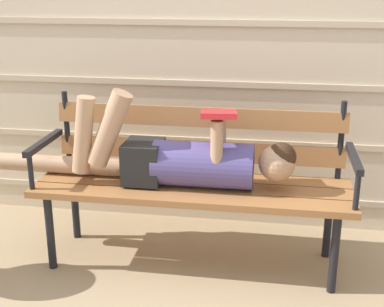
{
  "coord_description": "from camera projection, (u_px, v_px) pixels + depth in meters",
  "views": [
    {
      "loc": [
        0.42,
        -2.47,
        1.52
      ],
      "look_at": [
        0.0,
        0.14,
        0.64
      ],
      "focal_mm": 49.49,
      "sensor_mm": 36.0,
      "label": 1
    }
  ],
  "objects": [
    {
      "name": "ground_plane",
      "position": [
        188.0,
        274.0,
        2.86
      ],
      "size": [
        12.0,
        12.0,
        0.0
      ],
      "primitive_type": "plane",
      "color": "tan"
    },
    {
      "name": "park_bench",
      "position": [
        194.0,
        173.0,
        2.89
      ],
      "size": [
        1.7,
        0.49,
        0.9
      ],
      "color": "#9E6638",
      "rests_on": "ground"
    },
    {
      "name": "reclining_person",
      "position": [
        178.0,
        158.0,
        2.8
      ],
      "size": [
        1.68,
        0.27,
        0.53
      ],
      "color": "#514784"
    },
    {
      "name": "house_siding",
      "position": [
        208.0,
        22.0,
        3.14
      ],
      "size": [
        4.74,
        0.08,
        2.54
      ],
      "color": "beige",
      "rests_on": "ground"
    }
  ]
}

